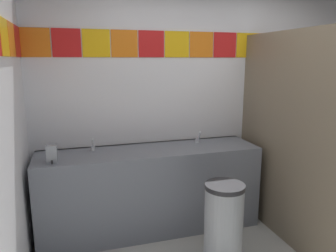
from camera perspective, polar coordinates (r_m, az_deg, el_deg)
wall_back at (r=3.60m, az=5.56°, el=4.63°), size 3.61×0.09×2.58m
vanity_counter at (r=3.34m, az=-3.15°, el=-11.19°), size 2.21×0.56×0.86m
faucet_left at (r=3.19m, az=-13.35°, el=-3.59°), size 0.04×0.10×0.14m
faucet_right at (r=3.43m, az=5.45°, el=-2.25°), size 0.04×0.10×0.14m
soap_dispenser at (r=2.95m, az=-20.19°, el=-4.78°), size 0.09×0.09×0.16m
stall_divider at (r=3.12m, az=25.67°, el=-3.09°), size 0.92×1.59×2.01m
toilet at (r=4.04m, az=23.50°, el=-10.07°), size 0.39×0.49×0.74m
trash_bin at (r=2.90m, az=9.95°, el=-16.85°), size 0.34×0.34×0.72m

